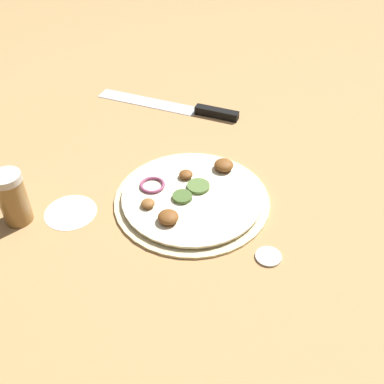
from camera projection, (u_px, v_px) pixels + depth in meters
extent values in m
plane|color=tan|center=(192.00, 201.00, 0.78)|extent=(3.00, 3.00, 0.00)
cylinder|color=beige|center=(192.00, 198.00, 0.77)|extent=(0.27, 0.27, 0.01)
cylinder|color=#EFE5C1|center=(192.00, 196.00, 0.77)|extent=(0.24, 0.24, 0.00)
ellipsoid|color=brown|center=(224.00, 165.00, 0.82)|extent=(0.03, 0.03, 0.02)
cylinder|color=#567538|center=(197.00, 186.00, 0.78)|extent=(0.04, 0.04, 0.01)
ellipsoid|color=brown|center=(186.00, 174.00, 0.80)|extent=(0.02, 0.02, 0.01)
cylinder|color=#47662D|center=(182.00, 197.00, 0.76)|extent=(0.03, 0.03, 0.01)
ellipsoid|color=brown|center=(148.00, 203.00, 0.74)|extent=(0.02, 0.02, 0.01)
ellipsoid|color=brown|center=(167.00, 217.00, 0.71)|extent=(0.03, 0.03, 0.02)
torus|color=#934266|center=(152.00, 185.00, 0.78)|extent=(0.04, 0.04, 0.01)
cube|color=silver|center=(147.00, 102.00, 1.03)|extent=(0.08, 0.24, 0.00)
cube|color=black|center=(217.00, 113.00, 0.98)|extent=(0.04, 0.10, 0.02)
cylinder|color=olive|center=(14.00, 201.00, 0.71)|extent=(0.05, 0.05, 0.08)
cylinder|color=beige|center=(6.00, 178.00, 0.68)|extent=(0.05, 0.05, 0.01)
cylinder|color=beige|center=(269.00, 256.00, 0.68)|extent=(0.04, 0.04, 0.01)
cylinder|color=white|center=(71.00, 212.00, 0.75)|extent=(0.09, 0.09, 0.00)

